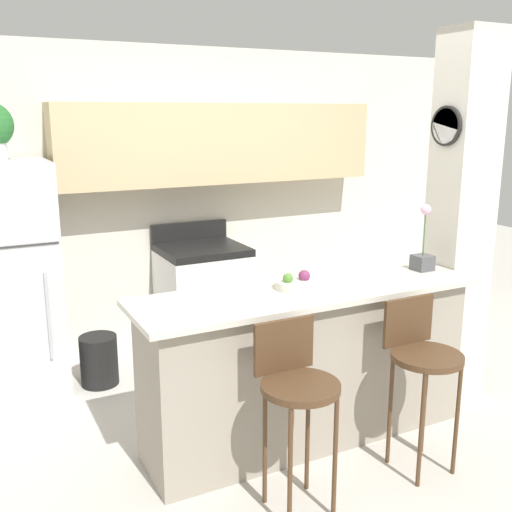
{
  "coord_description": "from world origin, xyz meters",
  "views": [
    {
      "loc": [
        -1.84,
        -2.91,
        2.01
      ],
      "look_at": [
        0.0,
        0.7,
        1.03
      ],
      "focal_mm": 42.0,
      "sensor_mm": 36.0,
      "label": 1
    }
  ],
  "objects_px": {
    "bar_stool_left": "(296,387)",
    "fruit_bowl": "(296,283)",
    "bar_stool_right": "(422,358)",
    "refrigerator": "(5,278)",
    "trash_bin": "(99,360)",
    "stove_range": "(203,297)",
    "orchid_vase": "(423,253)"
  },
  "relations": [
    {
      "from": "bar_stool_left",
      "to": "bar_stool_right",
      "type": "bearing_deg",
      "value": 0.0
    },
    {
      "from": "orchid_vase",
      "to": "trash_bin",
      "type": "xyz_separation_m",
      "value": [
        -1.89,
        1.34,
        -0.91
      ]
    },
    {
      "from": "orchid_vase",
      "to": "trash_bin",
      "type": "relative_size",
      "value": 1.16
    },
    {
      "from": "bar_stool_right",
      "to": "trash_bin",
      "type": "xyz_separation_m",
      "value": [
        -1.4,
        1.91,
        -0.48
      ]
    },
    {
      "from": "stove_range",
      "to": "trash_bin",
      "type": "distance_m",
      "value": 1.06
    },
    {
      "from": "bar_stool_left",
      "to": "orchid_vase",
      "type": "xyz_separation_m",
      "value": [
        1.31,
        0.57,
        0.43
      ]
    },
    {
      "from": "refrigerator",
      "to": "orchid_vase",
      "type": "xyz_separation_m",
      "value": [
        2.47,
        -1.59,
        0.26
      ]
    },
    {
      "from": "bar_stool_left",
      "to": "trash_bin",
      "type": "bearing_deg",
      "value": 106.93
    },
    {
      "from": "orchid_vase",
      "to": "fruit_bowl",
      "type": "height_order",
      "value": "orchid_vase"
    },
    {
      "from": "bar_stool_right",
      "to": "orchid_vase",
      "type": "xyz_separation_m",
      "value": [
        0.49,
        0.57,
        0.43
      ]
    },
    {
      "from": "bar_stool_left",
      "to": "fruit_bowl",
      "type": "bearing_deg",
      "value": 59.8
    },
    {
      "from": "stove_range",
      "to": "bar_stool_right",
      "type": "height_order",
      "value": "stove_range"
    },
    {
      "from": "refrigerator",
      "to": "trash_bin",
      "type": "distance_m",
      "value": 0.91
    },
    {
      "from": "stove_range",
      "to": "fruit_bowl",
      "type": "distance_m",
      "value": 1.73
    },
    {
      "from": "trash_bin",
      "to": "bar_stool_right",
      "type": "bearing_deg",
      "value": -53.78
    },
    {
      "from": "stove_range",
      "to": "bar_stool_left",
      "type": "bearing_deg",
      "value": -100.03
    },
    {
      "from": "bar_stool_right",
      "to": "fruit_bowl",
      "type": "bearing_deg",
      "value": 129.66
    },
    {
      "from": "fruit_bowl",
      "to": "trash_bin",
      "type": "xyz_separation_m",
      "value": [
        -0.92,
        1.33,
        -0.83
      ]
    },
    {
      "from": "refrigerator",
      "to": "bar_stool_right",
      "type": "bearing_deg",
      "value": -47.61
    },
    {
      "from": "refrigerator",
      "to": "bar_stool_right",
      "type": "distance_m",
      "value": 2.94
    },
    {
      "from": "bar_stool_right",
      "to": "trash_bin",
      "type": "distance_m",
      "value": 2.42
    },
    {
      "from": "bar_stool_left",
      "to": "fruit_bowl",
      "type": "relative_size",
      "value": 3.97
    },
    {
      "from": "stove_range",
      "to": "trash_bin",
      "type": "height_order",
      "value": "stove_range"
    },
    {
      "from": "bar_stool_right",
      "to": "trash_bin",
      "type": "bearing_deg",
      "value": 126.22
    },
    {
      "from": "bar_stool_left",
      "to": "bar_stool_right",
      "type": "xyz_separation_m",
      "value": [
        0.82,
        0.0,
        0.0
      ]
    },
    {
      "from": "stove_range",
      "to": "refrigerator",
      "type": "bearing_deg",
      "value": -178.06
    },
    {
      "from": "stove_range",
      "to": "trash_bin",
      "type": "bearing_deg",
      "value": -162.55
    },
    {
      "from": "fruit_bowl",
      "to": "stove_range",
      "type": "bearing_deg",
      "value": 88.09
    },
    {
      "from": "stove_range",
      "to": "bar_stool_right",
      "type": "bearing_deg",
      "value": -79.12
    },
    {
      "from": "bar_stool_left",
      "to": "bar_stool_right",
      "type": "distance_m",
      "value": 0.82
    },
    {
      "from": "bar_stool_right",
      "to": "fruit_bowl",
      "type": "relative_size",
      "value": 3.97
    },
    {
      "from": "stove_range",
      "to": "bar_stool_left",
      "type": "distance_m",
      "value": 2.26
    }
  ]
}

